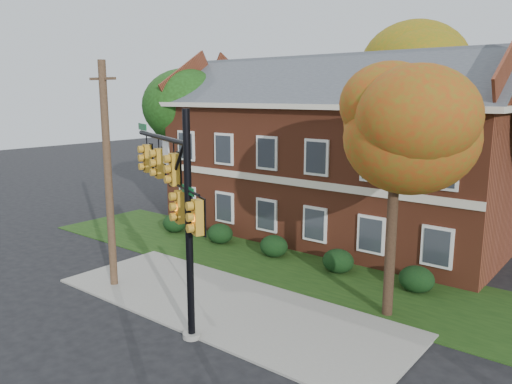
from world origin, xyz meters
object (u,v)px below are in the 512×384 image
Objects in this scene: tree_far_rear at (415,76)px; utility_pole at (108,176)px; hedge_right at (338,261)px; hedge_far_right at (416,279)px; hedge_left at (220,234)px; hedge_center at (274,246)px; tree_near_right at (402,126)px; apartment_building at (332,145)px; tree_left_rear at (191,110)px; hedge_far_left at (175,223)px; traffic_signal at (175,193)px; sign_post at (190,256)px.

utility_pole is (-4.23, -20.14, -4.30)m from tree_far_rear.
hedge_right is 1.00× the size of hedge_far_right.
hedge_center is (3.50, 0.00, 0.00)m from hedge_left.
hedge_left is at bearing 165.19° from tree_near_right.
apartment_building is 13.43× the size of hedge_right.
tree_far_rear is (1.34, 7.84, 3.86)m from apartment_building.
tree_near_right is (0.22, -2.83, 6.14)m from hedge_far_right.
tree_left_rear is 13.29m from utility_pole.
hedge_center is at bearing 0.00° from hedge_far_left.
hedge_center is at bearing 125.86° from traffic_signal.
traffic_signal is at bearing -41.66° from hedge_far_left.
traffic_signal is (1.62, -12.92, -0.48)m from apartment_building.
apartment_building is 2.59× the size of traffic_signal.
apartment_building reaches higher than traffic_signal.
hedge_center is at bearing 180.00° from hedge_right.
traffic_signal is at bearing -46.13° from tree_left_rear.
hedge_center is 1.00× the size of hedge_far_right.
tree_near_right is 17.12m from tree_far_rear.
hedge_center is at bearing 0.00° from hedge_left.
hedge_right is at bearing 180.00° from hedge_far_right.
tree_near_right is at bearing -22.36° from tree_left_rear.
tree_left_rear is at bearing 162.63° from hedge_right.
utility_pole reaches higher than tree_left_rear.
utility_pole is at bearing -85.01° from hedge_left.
hedge_far_left is 1.00× the size of hedge_far_right.
traffic_signal is 4.55m from utility_pole.
sign_post is (-7.05, -2.87, -5.12)m from tree_near_right.
hedge_right is at bearing -80.64° from tree_far_rear.
hedge_left is at bearing 180.00° from hedge_far_right.
hedge_far_left is 1.00× the size of hedge_left.
sign_post is at bearing 18.23° from utility_pole.
hedge_right is (7.00, 0.00, 0.00)m from hedge_left.
tree_left_rear reaches higher than tree_near_right.
apartment_building is at bearing 143.11° from hedge_far_right.
sign_post is at bearing -157.87° from tree_near_right.
tree_left_rear is at bearing 123.42° from hedge_far_left.
traffic_signal is 0.81× the size of utility_pole.
hedge_far_left is at bearing 180.00° from hedge_right.
tree_left_rear reaches higher than hedge_right.
tree_far_rear is at bearing 99.36° from hedge_right.
apartment_building is 11.48m from sign_post.
apartment_building is at bearing 6.54° from tree_left_rear.
apartment_building reaches higher than hedge_far_right.
apartment_building reaches higher than utility_pole.
hedge_left is 10.05m from traffic_signal.
hedge_far_left is 3.50m from hedge_left.
utility_pole is at bearing -157.39° from tree_near_right.
sign_post is (-1.44, 1.97, -2.96)m from traffic_signal.
tree_far_rear reaches higher than tree_near_right.
tree_far_rear reaches higher than utility_pole.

